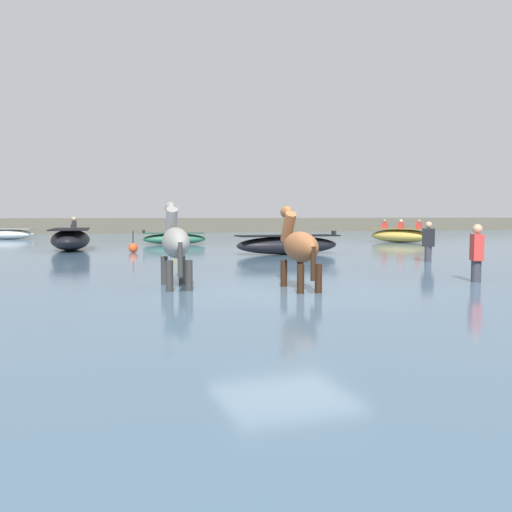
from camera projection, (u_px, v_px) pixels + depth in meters
The scene contains 13 objects.
ground_plane at pixel (286, 313), 10.11m from camera, with size 120.00×120.00×0.00m, color #666051.
water_surface at pixel (176, 260), 19.46m from camera, with size 90.00×90.00×0.43m, color slate.
horse_lead_chestnut at pixel (299, 249), 10.12m from camera, with size 0.61×1.84×1.99m.
horse_trailing_grey at pixel (175, 245), 10.40m from camera, with size 0.63×1.93×2.09m.
boat_distant_west at pixel (71, 239), 21.78m from camera, with size 1.78×4.28×1.34m.
boat_near_starboard at pixel (288, 245), 19.35m from camera, with size 3.82×1.32×0.82m.
boat_far_inshore at pixel (401, 235), 28.06m from camera, with size 2.77×3.42×1.19m.
boat_mid_channel at pixel (7, 234), 31.82m from camera, with size 3.23×2.05×0.76m.
boat_near_port at pixel (174, 238), 26.00m from camera, with size 3.11×1.51×1.04m.
person_spectator_far at pixel (428, 247), 16.30m from camera, with size 0.34×0.38×1.63m.
person_wading_mid at pixel (476, 261), 11.21m from camera, with size 0.32×0.37×1.63m.
channel_buoy at pixel (133, 248), 20.30m from camera, with size 0.35×0.35×0.81m.
far_shoreline at pixel (112, 228), 42.81m from camera, with size 80.00×2.40×1.62m, color #605B4C.
Camera 1 is at (-3.93, -9.21, 1.80)m, focal length 38.18 mm.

